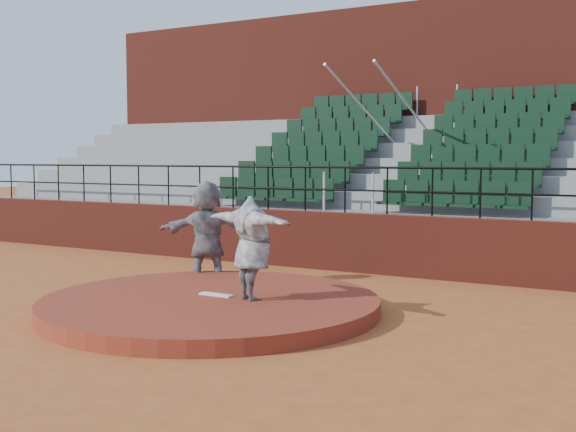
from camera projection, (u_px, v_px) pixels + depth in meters
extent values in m
plane|color=#A85526|center=(211.00, 312.00, 11.75)|extent=(90.00, 90.00, 0.00)
cylinder|color=maroon|center=(211.00, 305.00, 11.74)|extent=(5.50, 5.50, 0.25)
cube|color=white|center=(216.00, 295.00, 11.86)|extent=(0.60, 0.15, 0.03)
cube|color=maroon|center=(345.00, 242.00, 16.00)|extent=(24.00, 0.30, 1.30)
cylinder|color=black|center=(345.00, 167.00, 15.87)|extent=(24.00, 0.05, 0.05)
cylinder|color=black|center=(345.00, 190.00, 15.91)|extent=(24.00, 0.04, 0.04)
cylinder|color=black|center=(11.00, 182.00, 21.44)|extent=(0.04, 0.04, 1.00)
cylinder|color=black|center=(34.00, 182.00, 20.93)|extent=(0.04, 0.04, 1.00)
cylinder|color=black|center=(58.00, 183.00, 20.43)|extent=(0.04, 0.04, 1.00)
cylinder|color=black|center=(84.00, 183.00, 19.93)|extent=(0.04, 0.04, 1.00)
cylinder|color=black|center=(111.00, 184.00, 19.43)|extent=(0.04, 0.04, 1.00)
cylinder|color=black|center=(139.00, 185.00, 18.92)|extent=(0.04, 0.04, 1.00)
cylinder|color=black|center=(168.00, 186.00, 18.42)|extent=(0.04, 0.04, 1.00)
cylinder|color=black|center=(200.00, 186.00, 17.92)|extent=(0.04, 0.04, 1.00)
cylinder|color=black|center=(233.00, 187.00, 17.42)|extent=(0.04, 0.04, 1.00)
cylinder|color=black|center=(268.00, 188.00, 16.92)|extent=(0.04, 0.04, 1.00)
cylinder|color=black|center=(305.00, 189.00, 16.41)|extent=(0.04, 0.04, 1.00)
cylinder|color=black|center=(345.00, 190.00, 15.91)|extent=(0.04, 0.04, 1.00)
cylinder|color=black|center=(387.00, 191.00, 15.41)|extent=(0.04, 0.04, 1.00)
cylinder|color=black|center=(432.00, 192.00, 14.91)|extent=(0.04, 0.04, 1.00)
cylinder|color=black|center=(480.00, 193.00, 14.40)|extent=(0.04, 0.04, 1.00)
cylinder|color=black|center=(532.00, 195.00, 13.90)|extent=(0.04, 0.04, 1.00)
cube|color=gray|center=(356.00, 239.00, 16.50)|extent=(24.00, 0.85, 1.30)
cube|color=black|center=(272.00, 193.00, 17.56)|extent=(3.30, 0.48, 0.72)
cube|color=black|center=(453.00, 198.00, 15.30)|extent=(3.30, 0.48, 0.72)
cube|color=gray|center=(371.00, 227.00, 17.22)|extent=(24.00, 0.85, 1.70)
cube|color=black|center=(290.00, 175.00, 18.26)|extent=(3.30, 0.48, 0.72)
cube|color=black|center=(465.00, 178.00, 16.00)|extent=(3.30, 0.48, 0.72)
cube|color=gray|center=(385.00, 217.00, 17.93)|extent=(24.00, 0.85, 2.10)
cube|color=black|center=(306.00, 160.00, 18.95)|extent=(3.30, 0.48, 0.72)
cube|color=black|center=(476.00, 160.00, 16.69)|extent=(3.30, 0.48, 0.72)
cube|color=gray|center=(397.00, 206.00, 18.65)|extent=(24.00, 0.85, 2.50)
cube|color=black|center=(321.00, 145.00, 19.65)|extent=(3.30, 0.48, 0.72)
cube|color=black|center=(486.00, 143.00, 17.39)|extent=(3.30, 0.48, 0.72)
cube|color=gray|center=(409.00, 197.00, 19.36)|extent=(24.00, 0.85, 2.90)
cube|color=black|center=(335.00, 131.00, 20.35)|extent=(3.30, 0.48, 0.72)
cube|color=black|center=(495.00, 128.00, 18.09)|extent=(3.30, 0.48, 0.72)
cube|color=gray|center=(420.00, 189.00, 20.08)|extent=(24.00, 0.85, 3.30)
cube|color=black|center=(348.00, 118.00, 21.05)|extent=(3.30, 0.48, 0.72)
cube|color=black|center=(504.00, 113.00, 18.79)|extent=(3.30, 0.48, 0.72)
cube|color=gray|center=(431.00, 181.00, 20.79)|extent=(24.00, 0.85, 3.70)
cube|color=black|center=(360.00, 106.00, 21.75)|extent=(3.30, 0.48, 0.72)
cube|color=black|center=(512.00, 100.00, 19.49)|extent=(3.30, 0.48, 0.72)
cylinder|color=silver|center=(377.00, 123.00, 18.77)|extent=(0.06, 5.97, 2.46)
cylinder|color=silver|center=(421.00, 122.00, 18.17)|extent=(0.06, 5.97, 2.46)
cube|color=maroon|center=(452.00, 124.00, 22.31)|extent=(24.00, 3.00, 7.10)
imported|color=black|center=(252.00, 248.00, 11.46)|extent=(2.11, 1.22, 1.66)
imported|color=black|center=(207.00, 233.00, 14.30)|extent=(1.88, 1.65, 2.06)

